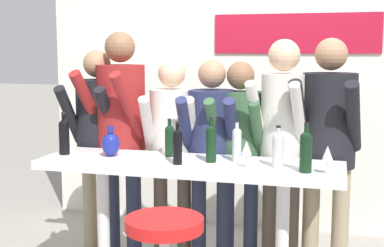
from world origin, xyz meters
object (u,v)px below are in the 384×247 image
at_px(wine_bottle_1, 169,139).
at_px(wine_glass_0, 246,149).
at_px(tasting_table, 189,184).
at_px(wine_bottle_6, 278,148).
at_px(wine_glass_1, 327,154).
at_px(decorative_vase, 111,144).
at_px(wine_bottle_0, 178,145).
at_px(person_left, 120,121).
at_px(person_center, 211,142).
at_px(wine_bottle_2, 211,142).
at_px(wine_bottle_3, 64,135).
at_px(wine_bottle_5, 306,150).
at_px(person_center_left, 172,139).
at_px(wine_bottle_4, 237,143).
at_px(person_center_right, 240,142).
at_px(person_far_left, 98,130).
at_px(person_far_right, 328,133).
at_px(person_right, 282,130).

bearing_deg(wine_bottle_1, wine_glass_0, -20.50).
bearing_deg(tasting_table, wine_bottle_6, -3.46).
relative_size(wine_glass_1, decorative_vase, 0.80).
height_order(tasting_table, wine_bottle_0, wine_bottle_0).
height_order(wine_bottle_1, wine_glass_0, wine_bottle_1).
height_order(person_left, wine_glass_1, person_left).
bearing_deg(person_center, wine_glass_0, -60.61).
bearing_deg(wine_bottle_6, person_left, 159.96).
xyz_separation_m(person_left, wine_bottle_2, (0.84, -0.43, -0.06)).
xyz_separation_m(wine_bottle_0, wine_bottle_2, (0.20, 0.13, 0.01)).
bearing_deg(wine_bottle_3, wine_bottle_5, -3.87).
relative_size(person_center_left, wine_glass_1, 9.20).
bearing_deg(wine_bottle_4, wine_bottle_5, -22.84).
height_order(person_center_right, decorative_vase, person_center_right).
bearing_deg(wine_bottle_2, person_left, 153.20).
relative_size(wine_bottle_2, wine_glass_1, 1.75).
xyz_separation_m(person_left, wine_bottle_1, (0.51, -0.32, -0.08)).
bearing_deg(wine_bottle_6, wine_glass_0, -161.98).
distance_m(person_center, wine_glass_0, 0.67).
distance_m(wine_bottle_2, wine_bottle_6, 0.46).
bearing_deg(person_left, tasting_table, -21.29).
xyz_separation_m(wine_bottle_3, wine_bottle_5, (1.74, -0.12, 0.00)).
height_order(wine_bottle_2, wine_glass_0, wine_bottle_2).
bearing_deg(wine_bottle_3, person_center_left, 35.10).
distance_m(wine_bottle_1, decorative_vase, 0.42).
bearing_deg(wine_bottle_1, person_center_left, 104.88).
height_order(wine_bottle_4, wine_bottle_5, wine_bottle_5).
bearing_deg(person_far_left, wine_glass_1, -17.99).
bearing_deg(person_center, person_center_left, 174.84).
bearing_deg(tasting_table, wine_bottle_5, -9.03).
height_order(person_far_right, wine_bottle_6, person_far_right).
height_order(person_center, wine_bottle_1, person_center).
height_order(person_left, person_right, person_left).
height_order(person_center_left, wine_bottle_6, person_center_left).
height_order(wine_bottle_1, wine_bottle_6, wine_bottle_6).
relative_size(person_left, wine_bottle_6, 6.68).
xyz_separation_m(person_right, wine_glass_0, (-0.17, -0.54, -0.05)).
height_order(tasting_table, person_center, person_center).
xyz_separation_m(person_center, wine_bottle_0, (-0.10, -0.57, 0.07)).
bearing_deg(person_right, wine_bottle_2, -127.28).
bearing_deg(wine_bottle_6, wine_glass_1, -18.15).
distance_m(person_center_right, wine_bottle_6, 0.64).
bearing_deg(person_far_left, person_center, -0.82).
relative_size(wine_bottle_1, wine_bottle_6, 0.99).
distance_m(person_right, wine_bottle_3, 1.60).
bearing_deg(wine_bottle_3, person_right, 16.43).
bearing_deg(wine_bottle_1, wine_bottle_5, -14.28).
relative_size(person_center, wine_bottle_3, 5.25).
relative_size(person_center, wine_glass_0, 9.21).
height_order(person_center, decorative_vase, person_center).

